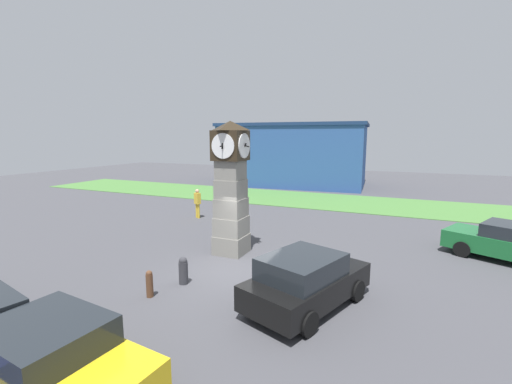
% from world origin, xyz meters
% --- Properties ---
extents(ground_plane, '(82.24, 82.24, 0.00)m').
position_xyz_m(ground_plane, '(0.00, 0.00, 0.00)').
color(ground_plane, '#424247').
extents(clock_tower, '(1.59, 1.58, 5.48)m').
position_xyz_m(clock_tower, '(-1.20, 1.78, 2.77)').
color(clock_tower, gray).
rests_on(clock_tower, ground_plane).
extents(bollard_near_tower, '(0.21, 0.21, 0.84)m').
position_xyz_m(bollard_near_tower, '(-1.62, -2.79, 0.43)').
color(bollard_near_tower, brown).
rests_on(bollard_near_tower, ground_plane).
extents(bollard_mid_row, '(0.31, 0.31, 0.93)m').
position_xyz_m(bollard_mid_row, '(-1.24, -1.58, 0.47)').
color(bollard_mid_row, '#333338').
rests_on(bollard_mid_row, ground_plane).
extents(car_by_building, '(4.00, 2.39, 1.46)m').
position_xyz_m(car_by_building, '(-0.45, -6.73, 0.75)').
color(car_by_building, gold).
rests_on(car_by_building, ground_plane).
extents(car_silver_hatch, '(3.14, 4.43, 1.59)m').
position_xyz_m(car_silver_hatch, '(2.91, -1.48, 0.80)').
color(car_silver_hatch, black).
rests_on(car_silver_hatch, ground_plane).
extents(pedestrian_near_bench, '(0.46, 0.38, 1.76)m').
position_xyz_m(pedestrian_near_bench, '(-6.00, 6.55, 1.02)').
color(pedestrian_near_bench, gold).
rests_on(pedestrian_near_bench, ground_plane).
extents(warehouse_blue_far, '(14.78, 9.10, 6.15)m').
position_xyz_m(warehouse_blue_far, '(-5.20, 23.17, 3.08)').
color(warehouse_blue_far, '#2D5193').
rests_on(warehouse_blue_far, ground_plane).
extents(grass_verge_far, '(49.35, 6.76, 0.04)m').
position_xyz_m(grass_verge_far, '(-1.84, 15.08, 0.02)').
color(grass_verge_far, '#477A38').
rests_on(grass_verge_far, ground_plane).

